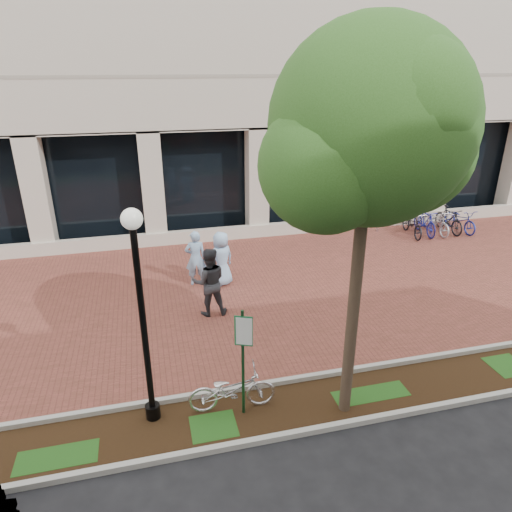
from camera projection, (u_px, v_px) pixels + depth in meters
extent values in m
plane|color=black|center=(232.00, 292.00, 13.81)|extent=(120.00, 120.00, 0.00)
cube|color=brown|center=(232.00, 292.00, 13.81)|extent=(40.00, 9.00, 0.01)
cube|color=black|center=(284.00, 409.00, 9.11)|extent=(40.00, 1.50, 0.01)
cube|color=#A4A39B|center=(274.00, 383.00, 9.76)|extent=(40.00, 0.12, 0.12)
cube|color=#A4A39B|center=(296.00, 434.00, 8.42)|extent=(40.00, 0.12, 0.12)
cube|color=black|center=(204.00, 182.00, 18.01)|extent=(40.00, 0.15, 4.20)
cube|color=beige|center=(210.00, 235.00, 17.74)|extent=(40.00, 0.25, 0.50)
cube|color=beige|center=(206.00, 186.00, 17.38)|extent=(0.80, 0.80, 4.20)
cube|color=#163D1E|center=(243.00, 364.00, 8.57)|extent=(0.05, 0.05, 2.31)
cube|color=#186335|center=(243.00, 331.00, 8.25)|extent=(0.34, 0.02, 0.62)
cube|color=silver|center=(243.00, 332.00, 8.24)|extent=(0.30, 0.01, 0.56)
cylinder|color=black|center=(153.00, 411.00, 8.83)|extent=(0.28, 0.28, 0.30)
cylinder|color=black|center=(144.00, 331.00, 8.13)|extent=(0.12, 0.12, 3.92)
sphere|color=silver|center=(132.00, 219.00, 7.32)|extent=(0.36, 0.36, 0.36)
cylinder|color=#4D3D2C|center=(352.00, 324.00, 8.36)|extent=(0.22, 0.22, 3.91)
sphere|color=#275019|center=(371.00, 124.00, 6.99)|extent=(3.18, 3.18, 3.18)
sphere|color=#275019|center=(407.00, 150.00, 7.66)|extent=(2.23, 2.23, 2.23)
sphere|color=#275019|center=(326.00, 166.00, 6.82)|extent=(2.07, 2.07, 2.07)
imported|color=silver|center=(232.00, 389.00, 8.96)|extent=(1.77, 0.72, 0.91)
imported|color=#8CAED1|center=(196.00, 258.00, 13.97)|extent=(0.67, 0.47, 1.77)
imported|color=#2D2E32|center=(209.00, 282.00, 12.25)|extent=(0.97, 0.77, 1.92)
imported|color=#9BC1E7|center=(221.00, 259.00, 13.96)|extent=(1.00, 0.88, 1.73)
cylinder|color=#BBBBC0|center=(378.00, 223.00, 18.69)|extent=(0.11, 0.11, 0.76)
sphere|color=#BBBBC0|center=(379.00, 213.00, 18.53)|extent=(0.12, 0.12, 0.12)
imported|color=black|center=(413.00, 224.00, 18.24)|extent=(0.91, 1.90, 0.96)
imported|color=navy|center=(425.00, 222.00, 18.34)|extent=(0.68, 1.81, 1.07)
imported|color=#BBBCC0|center=(437.00, 222.00, 18.48)|extent=(0.72, 1.86, 0.96)
imported|color=black|center=(449.00, 220.00, 18.59)|extent=(0.51, 1.78, 1.07)
imported|color=navy|center=(460.00, 220.00, 18.73)|extent=(0.74, 1.86, 0.96)
cylinder|color=#BBBBC0|center=(436.00, 224.00, 18.52)|extent=(0.04, 0.04, 0.80)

